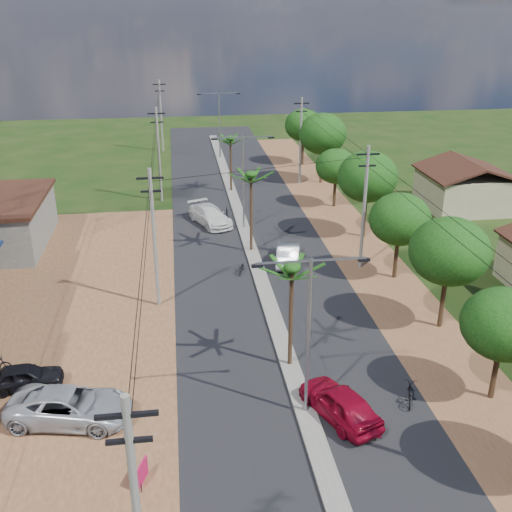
{
  "coord_description": "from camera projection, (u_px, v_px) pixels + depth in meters",
  "views": [
    {
      "loc": [
        -5.43,
        -22.55,
        17.98
      ],
      "look_at": [
        -0.7,
        12.15,
        3.0
      ],
      "focal_mm": 42.0,
      "sensor_mm": 36.0,
      "label": 1
    }
  ],
  "objects": [
    {
      "name": "car_white_far",
      "position": [
        210.0,
        216.0,
        51.88
      ],
      "size": [
        4.09,
        5.82,
        1.57
      ],
      "primitive_type": "imported",
      "rotation": [
        0.0,
        0.0,
        0.39
      ],
      "color": "silver",
      "rests_on": "ground"
    },
    {
      "name": "car_parked_dark",
      "position": [
        25.0,
        377.0,
        29.9
      ],
      "size": [
        3.87,
        1.87,
        1.28
      ],
      "primitive_type": "imported",
      "rotation": [
        0.0,
        0.0,
        1.67
      ],
      "color": "black",
      "rests_on": "ground"
    },
    {
      "name": "utility_pole_e_c",
      "position": [
        301.0,
        139.0,
        61.97
      ],
      "size": [
        1.6,
        0.24,
        9.0
      ],
      "color": "#605E56",
      "rests_on": "ground"
    },
    {
      "name": "median",
      "position": [
        255.0,
        261.0,
        44.66
      ],
      "size": [
        1.0,
        90.0,
        0.18
      ],
      "primitive_type": "cube",
      "color": "#605E56",
      "rests_on": "ground"
    },
    {
      "name": "roadside_sign",
      "position": [
        141.0,
        474.0,
        24.02
      ],
      "size": [
        0.46,
        1.1,
        0.96
      ],
      "rotation": [
        0.0,
        0.0,
        -0.35
      ],
      "color": "#A30F3E",
      "rests_on": "ground"
    },
    {
      "name": "car_silver_mid",
      "position": [
        288.0,
        254.0,
        44.2
      ],
      "size": [
        2.57,
        4.76,
        1.49
      ],
      "primitive_type": "imported",
      "rotation": [
        0.0,
        0.0,
        2.91
      ],
      "color": "#A1A4A9",
      "rests_on": "ground"
    },
    {
      "name": "ground",
      "position": [
        305.0,
        413.0,
        28.3
      ],
      "size": [
        160.0,
        160.0,
        0.0
      ],
      "primitive_type": "plane",
      "color": "black",
      "rests_on": "ground"
    },
    {
      "name": "road",
      "position": [
        260.0,
        279.0,
        41.95
      ],
      "size": [
        12.0,
        110.0,
        0.04
      ],
      "primitive_type": "cube",
      "color": "black",
      "rests_on": "ground"
    },
    {
      "name": "moto_rider_west_a",
      "position": [
        242.0,
        268.0,
        42.64
      ],
      "size": [
        0.94,
        1.62,
        0.8
      ],
      "primitive_type": "imported",
      "rotation": [
        0.0,
        0.0,
        -0.29
      ],
      "color": "black",
      "rests_on": "ground"
    },
    {
      "name": "tree_east_g",
      "position": [
        322.0,
        134.0,
        62.07
      ],
      "size": [
        5.0,
        5.0,
        7.38
      ],
      "color": "black",
      "rests_on": "ground"
    },
    {
      "name": "tree_east_b",
      "position": [
        504.0,
        324.0,
        27.83
      ],
      "size": [
        4.0,
        4.0,
        5.83
      ],
      "color": "black",
      "rests_on": "ground"
    },
    {
      "name": "moto_rider_east",
      "position": [
        410.0,
        394.0,
        28.88
      ],
      "size": [
        1.21,
        1.91,
        0.95
      ],
      "primitive_type": "imported",
      "rotation": [
        0.0,
        0.0,
        2.79
      ],
      "color": "black",
      "rests_on": "ground"
    },
    {
      "name": "car_parked_silver",
      "position": [
        70.0,
        407.0,
        27.49
      ],
      "size": [
        6.06,
        3.65,
        1.58
      ],
      "primitive_type": "imported",
      "rotation": [
        0.0,
        0.0,
        1.38
      ],
      "color": "#A1A4A9",
      "rests_on": "ground"
    },
    {
      "name": "tree_east_h",
      "position": [
        303.0,
        125.0,
        69.56
      ],
      "size": [
        4.4,
        4.4,
        6.52
      ],
      "color": "black",
      "rests_on": "ground"
    },
    {
      "name": "utility_pole_w_c",
      "position": [
        159.0,
        153.0,
        56.53
      ],
      "size": [
        1.6,
        0.24,
        9.0
      ],
      "color": "#605E56",
      "rests_on": "ground"
    },
    {
      "name": "dirt_shoulder_east",
      "position": [
        377.0,
        272.0,
        43.01
      ],
      "size": [
        5.0,
        90.0,
        0.03
      ],
      "primitive_type": "cube",
      "color": "brown",
      "rests_on": "ground"
    },
    {
      "name": "utility_pole_w_d",
      "position": [
        161.0,
        114.0,
        75.66
      ],
      "size": [
        1.6,
        0.24,
        9.0
      ],
      "color": "#605E56",
      "rests_on": "ground"
    },
    {
      "name": "streetlight_near",
      "position": [
        309.0,
        325.0,
        26.41
      ],
      "size": [
        5.1,
        0.18,
        8.0
      ],
      "color": "gray",
      "rests_on": "ground"
    },
    {
      "name": "moto_rider_west_b",
      "position": [
        227.0,
        214.0,
        52.99
      ],
      "size": [
        0.56,
        1.87,
        1.12
      ],
      "primitive_type": "imported",
      "rotation": [
        0.0,
        0.0,
        -0.02
      ],
      "color": "black",
      "rests_on": "ground"
    },
    {
      "name": "dirt_lot_west",
      "position": [
        15.0,
        347.0,
        33.71
      ],
      "size": [
        18.0,
        46.0,
        0.04
      ],
      "primitive_type": "cube",
      "color": "brown",
      "rests_on": "ground"
    },
    {
      "name": "palm_median_far",
      "position": [
        230.0,
        141.0,
        59.02
      ],
      "size": [
        2.0,
        2.0,
        5.85
      ],
      "color": "black",
      "rests_on": "ground"
    },
    {
      "name": "utility_pole_w_b",
      "position": [
        154.0,
        236.0,
        36.49
      ],
      "size": [
        1.6,
        0.24,
        9.0
      ],
      "color": "#605E56",
      "rests_on": "ground"
    },
    {
      "name": "streetlight_far",
      "position": [
        219.0,
        120.0,
        71.96
      ],
      "size": [
        5.1,
        0.18,
        8.0
      ],
      "color": "gray",
      "rests_on": "ground"
    },
    {
      "name": "palm_median_near",
      "position": [
        292.0,
        272.0,
        29.76
      ],
      "size": [
        2.0,
        2.0,
        6.15
      ],
      "color": "black",
      "rests_on": "ground"
    },
    {
      "name": "palm_median_mid",
      "position": [
        251.0,
        178.0,
        44.19
      ],
      "size": [
        2.0,
        2.0,
        6.55
      ],
      "color": "black",
      "rests_on": "ground"
    },
    {
      "name": "streetlight_mid",
      "position": [
        243.0,
        175.0,
        49.19
      ],
      "size": [
        5.1,
        0.18,
        8.0
      ],
      "color": "gray",
      "rests_on": "ground"
    },
    {
      "name": "house_east_far",
      "position": [
        464.0,
        183.0,
        55.47
      ],
      "size": [
        7.6,
        7.5,
        4.6
      ],
      "color": "#948D64",
      "rests_on": "ground"
    },
    {
      "name": "car_red_near",
      "position": [
        340.0,
        403.0,
        27.72
      ],
      "size": [
        3.54,
        5.03,
        1.59
      ],
      "primitive_type": "imported",
      "rotation": [
        0.0,
        0.0,
        3.54
      ],
      "color": "maroon",
      "rests_on": "ground"
    },
    {
      "name": "utility_pole_e_b",
      "position": [
        364.0,
        205.0,
        41.93
      ],
      "size": [
        1.6,
        0.24,
        9.0
      ],
      "color": "#605E56",
      "rests_on": "ground"
    },
    {
      "name": "tree_east_e",
      "position": [
        368.0,
        177.0,
        47.53
      ],
      "size": [
        4.8,
        4.8,
        7.14
      ],
      "color": "black",
      "rests_on": "ground"
    },
    {
      "name": "tree_east_c",
      "position": [
        449.0,
        251.0,
        33.96
      ],
      "size": [
        4.6,
        4.6,
        6.83
      ],
      "color": "black",
      "rests_on": "ground"
    },
    {
      "name": "tree_east_f",
      "position": [
        336.0,
        166.0,
        55.24
      ],
      "size": [
        3.8,
        3.8,
        5.52
      ],
      "color": "black",
      "rests_on": "ground"
    },
    {
      "name": "tree_east_d",
      "position": [
        400.0,
        219.0,
        40.51
      ],
      "size": [
        4.2,
        4.2,
        6.13
      ],
      "color": "black",
      "rests_on": "ground"
    }
  ]
}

